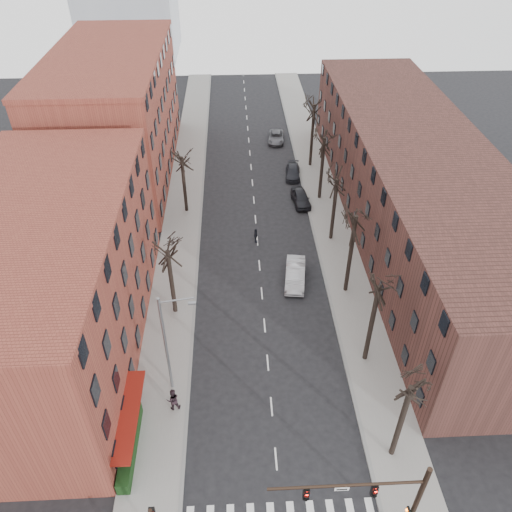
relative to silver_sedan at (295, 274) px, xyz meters
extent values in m
cube|color=gray|center=(-11.17, 13.44, -0.75)|extent=(4.00, 90.00, 0.15)
cube|color=gray|center=(4.83, 13.44, -0.75)|extent=(4.00, 90.00, 0.15)
cube|color=brown|center=(-19.17, -6.56, 5.18)|extent=(12.00, 26.00, 12.00)
cube|color=brown|center=(-19.17, 22.44, 6.18)|extent=(12.00, 28.00, 14.00)
cube|color=#4A2822|center=(12.83, 8.44, 4.18)|extent=(12.00, 50.00, 10.00)
cube|color=maroon|center=(-12.57, -15.56, -0.82)|extent=(1.20, 7.00, 0.15)
cube|color=#173312|center=(-12.67, -16.56, -0.17)|extent=(0.80, 6.00, 1.00)
cylinder|color=black|center=(3.83, -22.56, 2.78)|extent=(0.28, 0.28, 7.20)
cylinder|color=black|center=(-0.17, -22.56, 5.18)|extent=(8.00, 0.16, 0.16)
cube|color=black|center=(1.33, -22.56, 4.53)|extent=(0.32, 0.22, 0.95)
cube|color=black|center=(-2.17, -22.56, 4.53)|extent=(0.32, 0.22, 0.95)
cube|color=silver|center=(-0.37, -22.56, 4.83)|extent=(0.75, 0.04, 0.28)
cube|color=black|center=(3.55, -22.56, 2.18)|extent=(0.12, 0.30, 0.30)
cylinder|color=slate|center=(-10.37, -11.56, 3.68)|extent=(0.20, 0.20, 9.00)
cylinder|color=slate|center=(-9.27, -11.56, 7.98)|extent=(2.39, 0.12, 0.46)
cube|color=slate|center=(-8.27, -11.56, 7.68)|extent=(0.50, 0.22, 0.14)
imported|color=#A8A9AF|center=(0.00, 0.00, 0.00)|extent=(2.41, 5.18, 1.64)
imported|color=black|center=(2.13, 13.43, -0.08)|extent=(2.18, 4.50, 1.48)
imported|color=black|center=(1.89, 19.73, -0.21)|extent=(2.16, 4.41, 1.23)
imported|color=#595A60|center=(0.63, 29.82, -0.19)|extent=(2.55, 4.74, 1.26)
imported|color=black|center=(-10.09, -13.42, 0.29)|extent=(1.06, 0.90, 1.92)
imported|color=black|center=(-3.35, 6.25, -0.01)|extent=(0.44, 0.97, 1.62)
camera|label=1|loc=(-5.32, -34.88, 29.65)|focal=35.00mm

